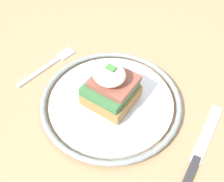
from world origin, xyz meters
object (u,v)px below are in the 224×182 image
at_px(sandwich, 111,86).
at_px(knife, 197,157).
at_px(plate, 112,100).
at_px(fork, 49,65).

bearing_deg(sandwich, knife, -4.84).
xyz_separation_m(plate, knife, (0.18, -0.02, -0.01)).
relative_size(plate, sandwich, 3.14).
height_order(plate, fork, plate).
bearing_deg(fork, plate, -2.99).
xyz_separation_m(fork, knife, (0.34, -0.02, 0.00)).
distance_m(fork, knife, 0.34).
xyz_separation_m(sandwich, fork, (-0.16, 0.01, -0.05)).
xyz_separation_m(sandwich, knife, (0.18, -0.01, -0.05)).
distance_m(plate, knife, 0.18).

